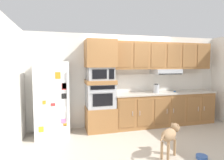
# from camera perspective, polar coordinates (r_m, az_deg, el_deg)

# --- Properties ---
(ground_plane) EXTENTS (9.60, 9.60, 0.00)m
(ground_plane) POSITION_cam_1_polar(r_m,az_deg,el_deg) (4.74, 9.93, -16.36)
(ground_plane) COLOR #B2A899
(back_kitchen_wall) EXTENTS (6.20, 0.12, 2.50)m
(back_kitchen_wall) POSITION_cam_1_polar(r_m,az_deg,el_deg) (5.46, 5.17, -0.00)
(back_kitchen_wall) COLOR silver
(back_kitchen_wall) RESTS_ON ground
(side_panel_left) EXTENTS (0.12, 7.10, 2.50)m
(side_panel_left) POSITION_cam_1_polar(r_m,az_deg,el_deg) (4.12, -27.77, -2.07)
(side_panel_left) COLOR silver
(side_panel_left) RESTS_ON ground
(refrigerator) EXTENTS (0.76, 0.73, 1.76)m
(refrigerator) POSITION_cam_1_polar(r_m,az_deg,el_deg) (4.75, -17.32, -5.41)
(refrigerator) COLOR white
(refrigerator) RESTS_ON ground
(oven_base_cabinet) EXTENTS (0.74, 0.62, 0.60)m
(oven_base_cabinet) POSITION_cam_1_polar(r_m,az_deg,el_deg) (5.04, -3.45, -11.38)
(oven_base_cabinet) COLOR #996638
(oven_base_cabinet) RESTS_ON ground
(built_in_oven) EXTENTS (0.70, 0.62, 0.60)m
(built_in_oven) POSITION_cam_1_polar(r_m,az_deg,el_deg) (4.91, -3.48, -4.64)
(built_in_oven) COLOR #A8AAAF
(built_in_oven) RESTS_ON oven_base_cabinet
(appliance_mid_shelf) EXTENTS (0.74, 0.62, 0.10)m
(appliance_mid_shelf) POSITION_cam_1_polar(r_m,az_deg,el_deg) (4.87, -3.51, -0.57)
(appliance_mid_shelf) COLOR #996638
(appliance_mid_shelf) RESTS_ON built_in_oven
(microwave) EXTENTS (0.64, 0.54, 0.32)m
(microwave) POSITION_cam_1_polar(r_m,az_deg,el_deg) (4.85, -3.51, 1.90)
(microwave) COLOR #A8AAAF
(microwave) RESTS_ON appliance_mid_shelf
(appliance_upper_cabinet) EXTENTS (0.74, 0.62, 0.68)m
(appliance_upper_cabinet) POSITION_cam_1_polar(r_m,az_deg,el_deg) (4.85, -3.55, 7.81)
(appliance_upper_cabinet) COLOR #996638
(appliance_upper_cabinet) RESTS_ON microwave
(lower_cabinet_run) EXTENTS (2.92, 0.63, 0.88)m
(lower_cabinet_run) POSITION_cam_1_polar(r_m,az_deg,el_deg) (5.65, 15.25, -8.30)
(lower_cabinet_run) COLOR #996638
(lower_cabinet_run) RESTS_ON ground
(countertop_slab) EXTENTS (2.96, 0.64, 0.04)m
(countertop_slab) POSITION_cam_1_polar(r_m,az_deg,el_deg) (5.57, 15.33, -3.68)
(countertop_slab) COLOR #BCB2A3
(countertop_slab) RESTS_ON lower_cabinet_run
(backsplash_panel) EXTENTS (2.96, 0.02, 0.50)m
(backsplash_panel) POSITION_cam_1_polar(r_m,az_deg,el_deg) (5.79, 13.94, -0.65)
(backsplash_panel) COLOR silver
(backsplash_panel) RESTS_ON countertop_slab
(upper_cabinet_with_hood) EXTENTS (2.92, 0.48, 0.88)m
(upper_cabinet_with_hood) POSITION_cam_1_polar(r_m,az_deg,el_deg) (5.63, 14.96, 6.64)
(upper_cabinet_with_hood) COLOR #996638
(upper_cabinet_with_hood) RESTS_ON backsplash_panel
(screwdriver) EXTENTS (0.16, 0.17, 0.03)m
(screwdriver) POSITION_cam_1_polar(r_m,az_deg,el_deg) (5.69, 18.27, -3.24)
(screwdriver) COLOR blue
(screwdriver) RESTS_ON countertop_slab
(electric_kettle) EXTENTS (0.17, 0.17, 0.24)m
(electric_kettle) POSITION_cam_1_polar(r_m,az_deg,el_deg) (5.37, 13.00, -2.50)
(electric_kettle) COLOR #A8AAAF
(electric_kettle) RESTS_ON countertop_slab
(dog) EXTENTS (0.64, 0.46, 0.58)m
(dog) POSITION_cam_1_polar(r_m,az_deg,el_deg) (3.82, 16.90, -15.30)
(dog) COLOR #997551
(dog) RESTS_ON ground
(dog_food_bowl) EXTENTS (0.20, 0.20, 0.06)m
(dog_food_bowl) POSITION_cam_1_polar(r_m,az_deg,el_deg) (4.05, 25.13, -20.00)
(dog_food_bowl) COLOR #3359A5
(dog_food_bowl) RESTS_ON ground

